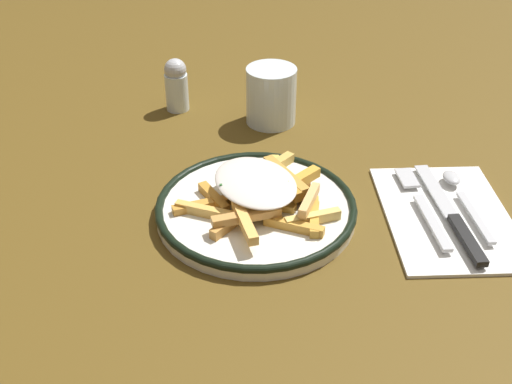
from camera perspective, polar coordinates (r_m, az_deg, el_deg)
ground_plane at (r=0.80m, az=0.00°, el=-2.07°), size 2.60×2.60×0.00m
plate at (r=0.79m, az=0.00°, el=-1.46°), size 0.25×0.25×0.02m
fries_heap at (r=0.78m, az=0.50°, el=0.05°), size 0.20×0.20×0.04m
napkin at (r=0.83m, az=16.71°, el=-1.96°), size 0.16×0.23×0.01m
fork at (r=0.82m, az=14.67°, el=-1.20°), size 0.02×0.18×0.01m
knife at (r=0.81m, az=17.26°, el=-2.31°), size 0.02×0.21×0.01m
spoon at (r=0.86m, az=17.78°, el=-0.03°), size 0.02×0.15×0.01m
water_glass at (r=0.99m, az=1.36°, el=8.59°), size 0.08×0.08×0.09m
salt_shaker at (r=1.04m, az=-7.12°, el=9.51°), size 0.04×0.04×0.09m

